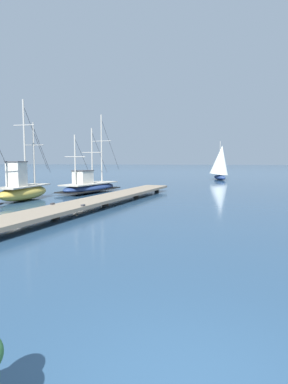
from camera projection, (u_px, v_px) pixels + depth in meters
The scene contains 4 objects.
floating_dock at pixel (105, 198), 18.43m from camera, with size 3.48×19.12×0.53m.
fishing_boat_0 at pixel (23, 189), 20.52m from camera, with size 1.75×5.78×6.22m.
fishing_boat_2 at pixel (89, 186), 25.57m from camera, with size 3.00×7.79×6.18m.
distant_sailboat at pixel (220, 162), 42.46m from camera, with size 3.22×4.84×4.95m.
Camera 1 is at (0.25, -3.08, 2.46)m, focal length 30.91 mm.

